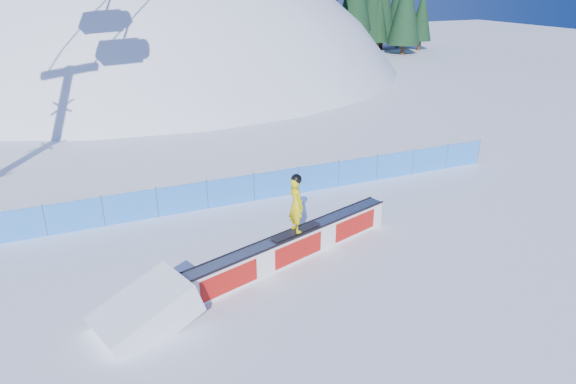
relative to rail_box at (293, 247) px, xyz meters
name	(u,v)px	position (x,y,z in m)	size (l,w,h in m)	color
ground	(324,243)	(1.49, 0.63, -0.50)	(160.00, 160.00, 0.00)	white
snow_hill	(158,222)	(1.49, 42.63, -18.50)	(64.00, 64.00, 64.00)	white
safety_fence	(276,184)	(1.49, 5.13, 0.10)	(22.05, 0.05, 1.30)	#2E7BE9
rail_box	(293,247)	(0.00, 0.00, 0.00)	(8.23, 3.15, 1.01)	white
snow_ramp	(148,325)	(-5.03, -1.62, -0.50)	(2.55, 1.70, 0.96)	white
snowboarder	(296,204)	(0.12, 0.04, 1.50)	(1.94, 0.92, 2.01)	black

